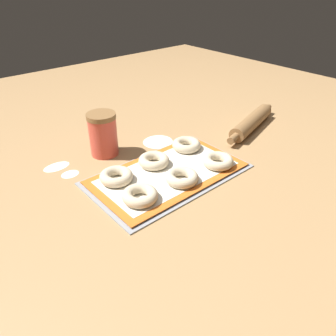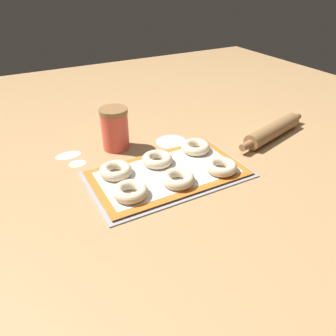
{
  "view_description": "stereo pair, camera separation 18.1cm",
  "coord_description": "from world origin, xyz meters",
  "px_view_note": "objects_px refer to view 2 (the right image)",
  "views": [
    {
      "loc": [
        -0.57,
        -0.67,
        0.56
      ],
      "look_at": [
        -0.01,
        -0.02,
        0.03
      ],
      "focal_mm": 35.0,
      "sensor_mm": 36.0,
      "label": 1
    },
    {
      "loc": [
        -0.42,
        -0.77,
        0.56
      ],
      "look_at": [
        -0.01,
        -0.02,
        0.03
      ],
      "focal_mm": 35.0,
      "sensor_mm": 36.0,
      "label": 2
    }
  ],
  "objects_px": {
    "baking_tray": "(168,174)",
    "bagel_back_left": "(116,170)",
    "bagel_front_right": "(221,167)",
    "rolling_pin": "(273,131)",
    "bagel_back_center": "(157,159)",
    "flour_canister": "(115,129)",
    "bagel_front_center": "(178,179)",
    "bagel_back_right": "(196,147)",
    "bagel_front_left": "(130,191)"
  },
  "relations": [
    {
      "from": "bagel_front_center",
      "to": "rolling_pin",
      "type": "distance_m",
      "value": 0.49
    },
    {
      "from": "baking_tray",
      "to": "bagel_back_right",
      "type": "bearing_deg",
      "value": 26.56
    },
    {
      "from": "rolling_pin",
      "to": "bagel_front_center",
      "type": "bearing_deg",
      "value": -167.3
    },
    {
      "from": "bagel_back_left",
      "to": "flour_canister",
      "type": "distance_m",
      "value": 0.2
    },
    {
      "from": "bagel_back_left",
      "to": "bagel_back_right",
      "type": "relative_size",
      "value": 1.0
    },
    {
      "from": "baking_tray",
      "to": "bagel_front_right",
      "type": "height_order",
      "value": "bagel_front_right"
    },
    {
      "from": "bagel_back_center",
      "to": "bagel_front_right",
      "type": "bearing_deg",
      "value": -41.34
    },
    {
      "from": "bagel_front_center",
      "to": "flour_canister",
      "type": "relative_size",
      "value": 0.67
    },
    {
      "from": "bagel_front_center",
      "to": "bagel_back_right",
      "type": "xyz_separation_m",
      "value": [
        0.15,
        0.14,
        0.0
      ]
    },
    {
      "from": "baking_tray",
      "to": "bagel_front_center",
      "type": "relative_size",
      "value": 4.93
    },
    {
      "from": "rolling_pin",
      "to": "baking_tray",
      "type": "bearing_deg",
      "value": -175.01
    },
    {
      "from": "bagel_front_right",
      "to": "rolling_pin",
      "type": "height_order",
      "value": "rolling_pin"
    },
    {
      "from": "bagel_front_center",
      "to": "bagel_front_right",
      "type": "xyz_separation_m",
      "value": [
        0.15,
        -0.01,
        0.0
      ]
    },
    {
      "from": "bagel_back_center",
      "to": "bagel_back_right",
      "type": "bearing_deg",
      "value": 4.13
    },
    {
      "from": "bagel_back_left",
      "to": "bagel_back_center",
      "type": "relative_size",
      "value": 1.0
    },
    {
      "from": "bagel_back_center",
      "to": "bagel_back_right",
      "type": "height_order",
      "value": "same"
    },
    {
      "from": "rolling_pin",
      "to": "bagel_front_left",
      "type": "bearing_deg",
      "value": -170.97
    },
    {
      "from": "bagel_front_center",
      "to": "bagel_back_right",
      "type": "bearing_deg",
      "value": 42.71
    },
    {
      "from": "bagel_back_left",
      "to": "bagel_back_right",
      "type": "bearing_deg",
      "value": 2.0
    },
    {
      "from": "bagel_front_center",
      "to": "bagel_front_right",
      "type": "height_order",
      "value": "same"
    },
    {
      "from": "baking_tray",
      "to": "bagel_back_left",
      "type": "xyz_separation_m",
      "value": [
        -0.15,
        0.06,
        0.02
      ]
    },
    {
      "from": "bagel_back_right",
      "to": "flour_canister",
      "type": "distance_m",
      "value": 0.29
    },
    {
      "from": "bagel_back_left",
      "to": "rolling_pin",
      "type": "distance_m",
      "value": 0.62
    },
    {
      "from": "bagel_front_right",
      "to": "bagel_back_center",
      "type": "relative_size",
      "value": 1.0
    },
    {
      "from": "baking_tray",
      "to": "bagel_back_center",
      "type": "xyz_separation_m",
      "value": [
        -0.01,
        0.06,
        0.02
      ]
    },
    {
      "from": "bagel_front_center",
      "to": "flour_canister",
      "type": "bearing_deg",
      "value": 103.04
    },
    {
      "from": "bagel_front_left",
      "to": "bagel_back_center",
      "type": "height_order",
      "value": "same"
    },
    {
      "from": "bagel_front_center",
      "to": "bagel_front_right",
      "type": "distance_m",
      "value": 0.15
    },
    {
      "from": "baking_tray",
      "to": "bagel_back_left",
      "type": "height_order",
      "value": "bagel_back_left"
    },
    {
      "from": "flour_canister",
      "to": "bagel_back_right",
      "type": "bearing_deg",
      "value": -37.61
    },
    {
      "from": "bagel_back_right",
      "to": "flour_canister",
      "type": "xyz_separation_m",
      "value": [
        -0.23,
        0.17,
        0.05
      ]
    },
    {
      "from": "bagel_front_right",
      "to": "bagel_back_left",
      "type": "relative_size",
      "value": 1.0
    },
    {
      "from": "flour_canister",
      "to": "baking_tray",
      "type": "bearing_deg",
      "value": -72.99
    },
    {
      "from": "bagel_back_right",
      "to": "flour_canister",
      "type": "bearing_deg",
      "value": 142.39
    },
    {
      "from": "bagel_back_left",
      "to": "bagel_back_center",
      "type": "height_order",
      "value": "same"
    },
    {
      "from": "bagel_front_right",
      "to": "rolling_pin",
      "type": "relative_size",
      "value": 0.25
    },
    {
      "from": "bagel_back_left",
      "to": "baking_tray",
      "type": "bearing_deg",
      "value": -23.55
    },
    {
      "from": "bagel_front_center",
      "to": "flour_canister",
      "type": "height_order",
      "value": "flour_canister"
    },
    {
      "from": "baking_tray",
      "to": "flour_canister",
      "type": "bearing_deg",
      "value": 107.01
    },
    {
      "from": "baking_tray",
      "to": "bagel_back_right",
      "type": "relative_size",
      "value": 4.93
    },
    {
      "from": "baking_tray",
      "to": "flour_canister",
      "type": "xyz_separation_m",
      "value": [
        -0.08,
        0.25,
        0.07
      ]
    },
    {
      "from": "flour_canister",
      "to": "rolling_pin",
      "type": "bearing_deg",
      "value": -20.62
    },
    {
      "from": "bagel_front_left",
      "to": "bagel_front_right",
      "type": "bearing_deg",
      "value": -2.77
    },
    {
      "from": "bagel_back_center",
      "to": "flour_canister",
      "type": "bearing_deg",
      "value": 110.99
    },
    {
      "from": "bagel_front_center",
      "to": "bagel_back_left",
      "type": "distance_m",
      "value": 0.19
    },
    {
      "from": "bagel_front_left",
      "to": "rolling_pin",
      "type": "bearing_deg",
      "value": 9.03
    },
    {
      "from": "bagel_front_right",
      "to": "rolling_pin",
      "type": "bearing_deg",
      "value": 19.32
    },
    {
      "from": "rolling_pin",
      "to": "bagel_front_right",
      "type": "bearing_deg",
      "value": -160.68
    },
    {
      "from": "bagel_front_left",
      "to": "rolling_pin",
      "type": "distance_m",
      "value": 0.63
    },
    {
      "from": "bagel_front_center",
      "to": "bagel_back_center",
      "type": "distance_m",
      "value": 0.13
    }
  ]
}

